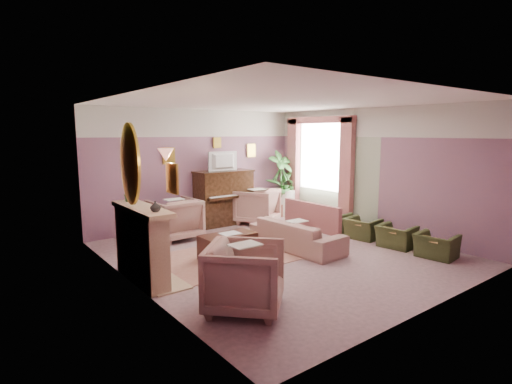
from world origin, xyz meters
TOP-DOWN VIEW (x-y plane):
  - floor at (0.00, 0.00)m, footprint 5.50×6.00m
  - ceiling at (0.00, 0.00)m, footprint 5.50×6.00m
  - wall_back at (0.00, 3.00)m, footprint 5.50×0.02m
  - wall_front at (0.00, -3.00)m, footprint 5.50×0.02m
  - wall_left at (-2.75, 0.00)m, footprint 0.02×6.00m
  - wall_right at (2.75, 0.00)m, footprint 0.02×6.00m
  - picture_rail_band at (0.00, 2.99)m, footprint 5.50×0.01m
  - stripe_panel at (2.73, 1.30)m, footprint 0.01×3.00m
  - fireplace_surround at (-2.59, 0.20)m, footprint 0.30×1.40m
  - fireplace_inset at (-2.49, 0.20)m, footprint 0.18×0.72m
  - fire_ember at (-2.45, 0.20)m, footprint 0.06×0.54m
  - mantel_shelf at (-2.56, 0.20)m, footprint 0.40×1.55m
  - hearth at (-2.39, 0.20)m, footprint 0.55×1.50m
  - mirror_frame at (-2.70, 0.20)m, footprint 0.04×0.72m
  - mirror_glass at (-2.67, 0.20)m, footprint 0.01×0.60m
  - sconce_shade at (-2.62, -0.85)m, footprint 0.20×0.20m
  - piano at (0.50, 2.68)m, footprint 1.40×0.60m
  - piano_keyshelf at (0.50, 2.33)m, footprint 1.30×0.12m
  - piano_keys at (0.50, 2.33)m, footprint 1.20×0.08m
  - piano_top at (0.50, 2.68)m, footprint 1.45×0.65m
  - television at (0.50, 2.63)m, footprint 0.80×0.12m
  - print_back_left at (-0.80, 2.96)m, footprint 0.30×0.03m
  - print_back_right at (1.55, 2.96)m, footprint 0.26×0.03m
  - print_back_mid at (0.50, 2.96)m, footprint 0.22×0.03m
  - print_left_wall at (-2.71, -1.20)m, footprint 0.03×0.28m
  - window_blind at (2.70, 1.55)m, footprint 0.03×1.40m
  - curtain_left at (2.62, 0.63)m, footprint 0.16×0.34m
  - curtain_right at (2.62, 2.47)m, footprint 0.16×0.34m
  - pelmet at (2.62, 1.55)m, footprint 0.16×2.20m
  - mantel_plant at (-2.55, 0.75)m, footprint 0.16×0.16m
  - mantel_vase at (-2.55, -0.30)m, footprint 0.16×0.16m
  - area_rug at (-0.93, 0.38)m, footprint 2.54×1.85m
  - coffee_table at (-0.94, 0.32)m, footprint 1.00×0.50m
  - table_paper at (-0.89, 0.32)m, footprint 0.35×0.28m
  - sofa at (0.44, -0.00)m, footprint 0.65×1.95m
  - sofa_throw at (0.84, -0.00)m, footprint 0.10×1.48m
  - floral_armchair_left at (-1.11, 2.11)m, footprint 0.93×0.93m
  - floral_armchair_right at (1.19, 2.23)m, footprint 0.93×0.93m
  - floral_armchair_front at (-1.92, -1.57)m, footprint 0.93×0.93m
  - olive_chair_a at (2.09, -1.93)m, footprint 0.48×0.68m
  - olive_chair_b at (2.09, -1.11)m, footprint 0.48×0.68m
  - olive_chair_c at (2.09, -0.29)m, footprint 0.48×0.68m
  - olive_chair_d at (2.09, 0.53)m, footprint 0.48×0.68m
  - side_table at (2.39, 2.53)m, footprint 0.52×0.52m
  - side_plant_big at (2.39, 2.53)m, footprint 0.30×0.30m
  - side_plant_small at (2.51, 2.43)m, footprint 0.16×0.16m
  - palm_pot at (2.24, 2.54)m, footprint 0.34×0.34m
  - palm_plant at (2.24, 2.54)m, footprint 0.76×0.76m

SIDE VIEW (x-z plane):
  - floor at x=0.00m, z-range -0.01..0.01m
  - area_rug at x=-0.93m, z-range 0.00..0.01m
  - hearth at x=-2.39m, z-range 0.00..0.02m
  - palm_pot at x=2.24m, z-range 0.00..0.34m
  - fire_ember at x=-2.45m, z-range 0.17..0.27m
  - coffee_table at x=-0.94m, z-range 0.00..0.45m
  - olive_chair_a at x=2.09m, z-range 0.00..0.59m
  - olive_chair_b at x=2.09m, z-range 0.00..0.59m
  - olive_chair_c at x=2.09m, z-range 0.00..0.59m
  - olive_chair_d at x=2.09m, z-range 0.00..0.59m
  - side_table at x=2.39m, z-range 0.00..0.70m
  - sofa at x=0.44m, z-range 0.00..0.79m
  - fireplace_inset at x=-2.49m, z-range 0.06..0.74m
  - table_paper at x=-0.89m, z-range 0.45..0.46m
  - floral_armchair_left at x=-1.11m, z-range 0.00..0.97m
  - floral_armchair_right at x=1.19m, z-range 0.00..0.97m
  - floral_armchair_front at x=-1.92m, z-range 0.00..0.97m
  - fireplace_surround at x=-2.59m, z-range 0.00..1.10m
  - sofa_throw at x=0.84m, z-range 0.33..0.87m
  - piano at x=0.50m, z-range 0.00..1.30m
  - piano_keyshelf at x=0.50m, z-range 0.69..0.75m
  - piano_keys at x=0.50m, z-range 0.75..0.77m
  - side_plant_small at x=2.51m, z-range 0.70..0.98m
  - side_plant_big at x=2.39m, z-range 0.70..1.04m
  - palm_plant at x=2.24m, z-range 0.34..1.78m
  - stripe_panel at x=2.73m, z-range 0.00..2.15m
  - mantel_shelf at x=-2.56m, z-range 1.09..1.16m
  - mantel_vase at x=-2.55m, z-range 1.15..1.31m
  - mantel_plant at x=-2.55m, z-range 1.15..1.43m
  - curtain_left at x=2.62m, z-range 0.00..2.60m
  - curtain_right at x=2.62m, z-range 0.00..2.60m
  - piano_top at x=0.50m, z-range 1.29..1.33m
  - wall_back at x=0.00m, z-range 0.00..2.80m
  - wall_front at x=0.00m, z-range 0.00..2.80m
  - wall_left at x=-2.75m, z-range 0.00..2.80m
  - wall_right at x=2.75m, z-range 0.00..2.80m
  - television at x=0.50m, z-range 1.36..1.84m
  - window_blind at x=2.70m, z-range 0.80..2.60m
  - print_back_left at x=-0.80m, z-range 1.53..1.91m
  - print_left_wall at x=-2.71m, z-range 1.54..1.90m
  - print_back_right at x=1.55m, z-range 1.61..1.95m
  - mirror_frame at x=-2.70m, z-range 1.20..2.40m
  - mirror_glass at x=-2.67m, z-range 1.27..2.33m
  - sconce_shade at x=-2.62m, z-range 1.90..2.06m
  - print_back_mid at x=0.50m, z-range 1.87..2.13m
  - picture_rail_band at x=0.00m, z-range 2.15..2.80m
  - pelmet at x=2.62m, z-range 2.48..2.64m
  - ceiling at x=0.00m, z-range 2.79..2.80m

